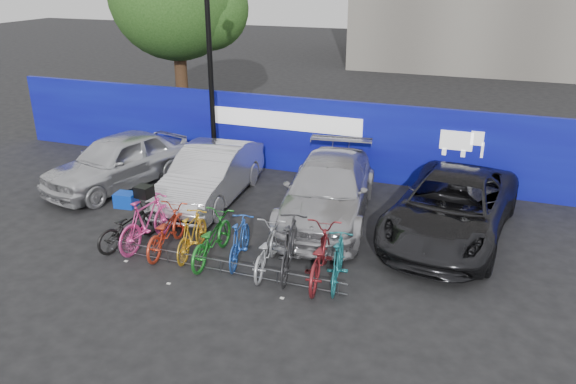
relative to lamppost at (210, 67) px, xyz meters
The scene contains 20 objects.
ground 7.08m from the lamppost, 59.35° to the right, with size 100.00×100.00×0.00m, color black.
hoarding 3.86m from the lamppost, 10.58° to the left, with size 22.00×0.18×2.40m.
lamppost is the anchor object (origin of this frame).
bike_rack 7.48m from the lamppost, 61.93° to the right, with size 5.60×0.03×0.30m.
car_0 3.97m from the lamppost, 128.60° to the right, with size 1.86×4.62×1.58m, color silver.
car_1 3.70m from the lamppost, 64.96° to the right, with size 1.61×4.60×1.52m, color silver.
car_2 5.74m from the lamppost, 28.49° to the right, with size 2.13×5.24×1.52m, color #B0AFB5.
car_3 8.41m from the lamppost, 18.15° to the right, with size 2.51×5.44×1.51m, color black.
bike_0 6.24m from the lamppost, 83.74° to the right, with size 0.64×1.84×0.97m, color black.
bike_1 6.13m from the lamppost, 79.17° to the right, with size 0.57×2.03×1.22m, color #E73E93.
bike_2 6.37m from the lamppost, 73.94° to the right, with size 0.67×1.91×1.00m, color red.
bike_3 6.55m from the lamppost, 67.73° to the right, with size 0.47×1.67×1.00m, color gold.
bike_4 6.78m from the lamppost, 63.53° to the right, with size 0.68×1.95×1.03m, color #1C7822.
bike_5 6.95m from the lamppost, 57.92° to the right, with size 0.48×1.70×1.02m, color #214FAF.
bike_6 7.41m from the lamppost, 53.70° to the right, with size 0.64×1.83×0.96m, color #A6A8AD.
bike_7 7.63m from the lamppost, 49.97° to the right, with size 0.58×2.04×1.23m, color #272729.
bike_8 8.10m from the lamppost, 46.41° to the right, with size 0.73×2.10×1.10m, color maroon.
bike_9 8.41m from the lamppost, 44.46° to the right, with size 0.49×1.74×1.04m, color #1A656C.
cargo_crate 5.98m from the lamppost, 83.74° to the right, with size 0.47×0.36×0.33m, color #0831AA.
cargo_topcase 5.85m from the lamppost, 79.17° to the right, with size 0.36×0.32×0.27m, color black.
Camera 1 is at (5.00, -9.98, 6.10)m, focal length 35.00 mm.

